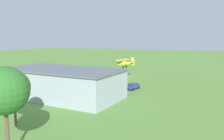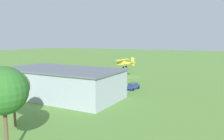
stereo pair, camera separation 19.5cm
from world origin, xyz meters
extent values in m
plane|color=#568438|center=(0.00, 0.00, 0.00)|extent=(400.00, 400.00, 0.00)
cube|color=#99A3AD|center=(4.08, 31.98, 2.94)|extent=(25.58, 13.85, 5.88)
cube|color=slate|center=(4.08, 31.98, 6.05)|extent=(26.21, 14.47, 0.35)
cube|color=#384251|center=(3.81, 25.54, 2.41)|extent=(8.77, 0.54, 4.82)
cylinder|color=yellow|center=(1.78, 0.75, 4.60)|extent=(6.04, 1.76, 1.70)
cone|color=black|center=(5.02, 0.35, 4.22)|extent=(0.86, 0.81, 0.79)
cube|color=yellow|center=(2.46, 0.67, 4.37)|extent=(2.42, 7.41, 0.30)
cube|color=yellow|center=(2.96, 0.61, 5.66)|extent=(2.42, 7.41, 0.30)
cube|color=yellow|center=(-0.71, 1.06, 5.92)|extent=(1.25, 0.25, 1.42)
cube|color=yellow|center=(-0.82, 1.08, 4.91)|extent=(1.22, 2.69, 0.18)
cylinder|color=black|center=(2.10, -0.24, 3.28)|extent=(0.65, 0.22, 0.64)
cylinder|color=black|center=(2.33, 1.64, 3.28)|extent=(0.65, 0.22, 0.64)
cylinder|color=#332D28|center=(2.42, -1.67, 5.02)|extent=(0.24, 0.11, 1.34)
cylinder|color=#332D28|center=(2.99, 2.95, 5.02)|extent=(0.24, 0.11, 1.34)
cube|color=#23389E|center=(-7.06, 18.03, 0.70)|extent=(2.42, 4.32, 0.76)
cube|color=#2D3842|center=(-7.06, 18.03, 1.33)|extent=(1.91, 2.52, 0.51)
cylinder|color=black|center=(-7.68, 19.54, 0.32)|extent=(0.33, 0.67, 0.64)
cylinder|color=black|center=(-5.96, 19.24, 0.32)|extent=(0.33, 0.67, 0.64)
cylinder|color=black|center=(-8.16, 16.81, 0.32)|extent=(0.33, 0.67, 0.64)
cylinder|color=black|center=(-6.44, 16.51, 0.32)|extent=(0.33, 0.67, 0.64)
cube|color=white|center=(10.19, 17.05, 0.65)|extent=(2.10, 4.78, 0.66)
cube|color=#2D3842|center=(10.19, 17.05, 1.27)|extent=(1.71, 2.72, 0.58)
cylinder|color=black|center=(9.20, 18.55, 0.32)|extent=(0.28, 0.66, 0.64)
cylinder|color=black|center=(10.88, 18.70, 0.32)|extent=(0.28, 0.66, 0.64)
cylinder|color=black|center=(9.49, 15.40, 0.32)|extent=(0.28, 0.66, 0.64)
cylinder|color=black|center=(11.17, 15.55, 0.32)|extent=(0.28, 0.66, 0.64)
cube|color=orange|center=(16.98, 18.04, 0.66)|extent=(2.07, 4.17, 0.68)
cube|color=#2D3842|center=(16.98, 18.04, 1.31)|extent=(1.69, 2.39, 0.62)
cylinder|color=black|center=(16.30, 19.48, 0.32)|extent=(0.29, 0.66, 0.64)
cylinder|color=black|center=(17.95, 19.31, 0.32)|extent=(0.29, 0.66, 0.64)
cylinder|color=black|center=(16.01, 16.76, 0.32)|extent=(0.29, 0.66, 0.64)
cylinder|color=black|center=(17.66, 16.59, 0.32)|extent=(0.29, 0.66, 0.64)
cylinder|color=beige|center=(2.75, 16.95, 0.44)|extent=(0.35, 0.35, 0.87)
cylinder|color=#B23333|center=(2.75, 16.95, 1.18)|extent=(0.41, 0.41, 0.62)
sphere|color=beige|center=(2.75, 16.95, 1.61)|extent=(0.24, 0.24, 0.24)
cylinder|color=beige|center=(13.93, 16.41, 0.40)|extent=(0.45, 0.45, 0.80)
cylinder|color=navy|center=(13.93, 16.41, 1.08)|extent=(0.53, 0.53, 0.57)
sphere|color=#9E704C|center=(13.93, 16.41, 1.47)|extent=(0.22, 0.22, 0.22)
cylinder|color=navy|center=(6.64, 16.60, 0.42)|extent=(0.43, 0.43, 0.85)
cylinder|color=#72338C|center=(6.64, 16.60, 1.15)|extent=(0.51, 0.51, 0.60)
sphere|color=#9E704C|center=(6.64, 16.60, 1.57)|extent=(0.23, 0.23, 0.23)
cylinder|color=brown|center=(-0.60, 48.86, 2.25)|extent=(0.37, 0.37, 4.50)
sphere|color=#4C7F33|center=(-0.60, 48.86, 5.87)|extent=(4.56, 4.56, 4.56)
cylinder|color=brown|center=(-7.27, 55.84, 2.95)|extent=(0.37, 0.37, 5.91)
sphere|color=#286023|center=(-7.27, 55.84, 7.37)|extent=(4.88, 4.88, 4.88)
camera|label=1|loc=(-26.43, 71.58, 12.41)|focal=37.04mm
camera|label=2|loc=(-26.60, 71.50, 12.41)|focal=37.04mm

